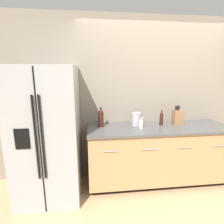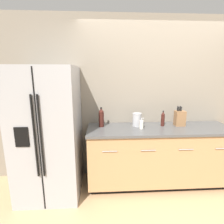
% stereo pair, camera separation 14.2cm
% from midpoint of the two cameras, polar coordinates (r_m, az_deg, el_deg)
% --- Properties ---
extents(ground_plane, '(14.00, 14.00, 0.00)m').
position_cam_midpoint_polar(ground_plane, '(2.64, 22.31, -29.42)').
color(ground_plane, tan).
extents(wall_back, '(10.00, 0.05, 2.60)m').
position_cam_midpoint_polar(wall_back, '(3.00, 15.71, 3.90)').
color(wall_back, gray).
rests_on(wall_back, ground_plane).
extents(counter_unit, '(2.19, 0.64, 0.93)m').
position_cam_midpoint_polar(counter_unit, '(2.92, 16.37, -13.46)').
color(counter_unit, black).
rests_on(counter_unit, ground_plane).
extents(refrigerator, '(0.83, 0.83, 1.82)m').
position_cam_midpoint_polar(refrigerator, '(2.60, -18.44, -6.43)').
color(refrigerator, '#9E9EA0').
rests_on(refrigerator, ground_plane).
extents(knife_block, '(0.15, 0.12, 0.31)m').
position_cam_midpoint_polar(knife_block, '(2.93, 22.56, -1.86)').
color(knife_block, olive).
rests_on(knife_block, counter_unit).
extents(wine_bottle, '(0.08, 0.08, 0.30)m').
position_cam_midpoint_polar(wine_bottle, '(2.65, -2.00, -1.91)').
color(wine_bottle, '#3D1914').
rests_on(wine_bottle, counter_unit).
extents(soap_dispenser, '(0.06, 0.06, 0.16)m').
position_cam_midpoint_polar(soap_dispenser, '(2.62, 11.15, -3.98)').
color(soap_dispenser, silver).
rests_on(soap_dispenser, counter_unit).
extents(oil_bottle, '(0.06, 0.06, 0.24)m').
position_cam_midpoint_polar(oil_bottle, '(2.83, 17.64, -2.23)').
color(oil_bottle, '#3D1914').
rests_on(oil_bottle, counter_unit).
extents(steel_canister, '(0.14, 0.14, 0.22)m').
position_cam_midpoint_polar(steel_canister, '(2.73, 9.63, -2.46)').
color(steel_canister, '#A3A3A5').
rests_on(steel_canister, counter_unit).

